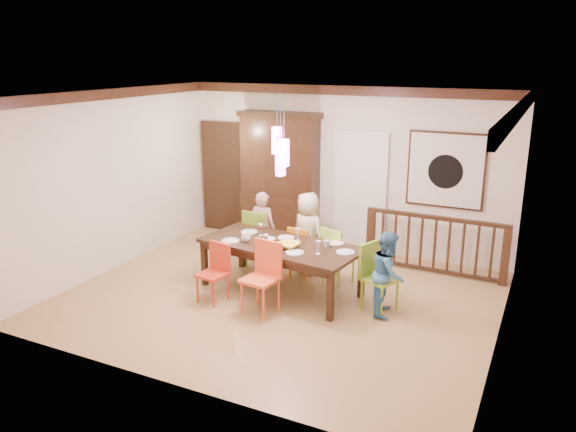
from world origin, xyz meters
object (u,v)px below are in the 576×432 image
at_px(chair_end_right, 380,273).
at_px(person_far_left, 263,229).
at_px(china_hutch, 280,178).
at_px(balustrade, 435,243).
at_px(person_far_mid, 308,233).
at_px(person_end_right, 388,273).
at_px(chair_far_left, 261,234).
at_px(dining_table, 281,248).

relative_size(chair_end_right, person_far_left, 0.74).
bearing_deg(chair_end_right, china_hutch, 72.85).
height_order(balustrade, person_far_mid, person_far_mid).
bearing_deg(person_end_right, person_far_left, 60.51).
xyz_separation_m(china_hutch, balustrade, (2.95, -0.35, -0.72)).
bearing_deg(china_hutch, person_far_mid, -47.22).
relative_size(chair_end_right, person_far_mid, 0.71).
relative_size(balustrade, person_end_right, 1.96).
distance_m(person_far_mid, person_end_right, 1.85).
bearing_deg(chair_far_left, dining_table, 140.86).
xyz_separation_m(chair_far_left, person_end_right, (2.42, -0.86, 0.03)).
xyz_separation_m(dining_table, chair_end_right, (1.52, 0.01, -0.14)).
height_order(person_far_mid, person_end_right, person_far_mid).
bearing_deg(balustrade, person_far_left, -159.89).
distance_m(dining_table, person_far_left, 1.12).
bearing_deg(chair_far_left, balustrade, -154.45).
height_order(chair_far_left, person_end_right, person_end_right).
height_order(person_far_left, person_end_right, person_far_left).
relative_size(chair_end_right, person_end_right, 0.81).
xyz_separation_m(chair_end_right, china_hutch, (-2.57, 2.05, 0.68)).
distance_m(chair_end_right, china_hutch, 3.36).
height_order(dining_table, person_far_mid, person_far_mid).
distance_m(chair_end_right, person_far_mid, 1.71).
distance_m(china_hutch, person_end_right, 3.48).
distance_m(chair_far_left, person_far_left, 0.09).
bearing_deg(dining_table, chair_end_right, 7.97).
height_order(china_hutch, person_end_right, china_hutch).
bearing_deg(person_far_left, balustrade, -161.13).
relative_size(china_hutch, person_end_right, 2.09).
xyz_separation_m(balustrade, person_far_left, (-2.65, -0.89, 0.13)).
bearing_deg(balustrade, chair_end_right, -101.09).
distance_m(dining_table, person_far_mid, 0.88).
distance_m(china_hutch, person_far_mid, 1.71).
relative_size(dining_table, person_far_mid, 1.88).
bearing_deg(chair_end_right, person_end_right, -92.51).
distance_m(person_far_left, person_far_mid, 0.80).
relative_size(balustrade, person_far_mid, 1.71).
bearing_deg(person_far_mid, china_hutch, -25.10).
height_order(dining_table, person_end_right, person_end_right).
relative_size(dining_table, balustrade, 1.09).
xyz_separation_m(chair_far_left, balustrade, (2.68, 0.91, -0.05)).
xyz_separation_m(dining_table, chair_far_left, (-0.78, 0.81, -0.12)).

